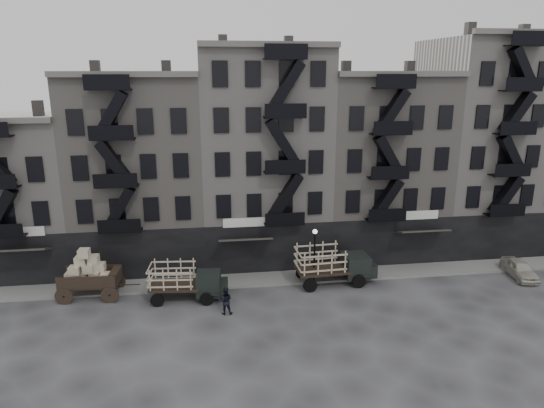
{
  "coord_description": "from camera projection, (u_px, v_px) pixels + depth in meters",
  "views": [
    {
      "loc": [
        -4.72,
        -30.11,
        15.51
      ],
      "look_at": [
        0.03,
        4.0,
        5.92
      ],
      "focal_mm": 32.0,
      "sensor_mm": 36.0,
      "label": 1
    }
  ],
  "objects": [
    {
      "name": "building_east",
      "position": [
        485.0,
        145.0,
        43.13
      ],
      "size": [
        10.0,
        11.35,
        19.2
      ],
      "color": "#A59E97",
      "rests_on": "ground"
    },
    {
      "name": "wagon",
      "position": [
        87.0,
        270.0,
        33.69
      ],
      "size": [
        4.41,
        2.57,
        3.61
      ],
      "rotation": [
        0.0,
        0.0,
        -0.06
      ],
      "color": "black",
      "rests_on": "ground"
    },
    {
      "name": "stake_truck_west",
      "position": [
        186.0,
        279.0,
        33.5
      ],
      "size": [
        5.46,
        2.6,
        2.66
      ],
      "rotation": [
        0.0,
        0.0,
        -0.09
      ],
      "color": "black",
      "rests_on": "ground"
    },
    {
      "name": "stake_truck_east",
      "position": [
        333.0,
        262.0,
        35.98
      ],
      "size": [
        6.04,
        2.75,
        2.97
      ],
      "rotation": [
        0.0,
        0.0,
        0.06
      ],
      "color": "black",
      "rests_on": "ground"
    },
    {
      "name": "pedestrian_mid",
      "position": [
        225.0,
        301.0,
        31.6
      ],
      "size": [
        0.94,
        0.75,
        1.87
      ],
      "primitive_type": "imported",
      "rotation": [
        0.0,
        0.0,
        3.09
      ],
      "color": "black",
      "rests_on": "ground"
    },
    {
      "name": "building_midwest",
      "position": [
        141.0,
        171.0,
        39.55
      ],
      "size": [
        10.0,
        11.35,
        16.2
      ],
      "color": "gray",
      "rests_on": "ground"
    },
    {
      "name": "building_west",
      "position": [
        14.0,
        193.0,
        38.63
      ],
      "size": [
        10.0,
        11.35,
        13.2
      ],
      "color": "#A59E97",
      "rests_on": "ground"
    },
    {
      "name": "car_east",
      "position": [
        520.0,
        269.0,
        37.35
      ],
      "size": [
        2.06,
        4.09,
        1.34
      ],
      "primitive_type": "imported",
      "rotation": [
        0.0,
        0.0,
        -0.13
      ],
      "color": "#AFAB9D",
      "rests_on": "ground"
    },
    {
      "name": "ground",
      "position": [
        280.0,
        302.0,
        33.51
      ],
      "size": [
        140.0,
        140.0,
        0.0
      ],
      "primitive_type": "plane",
      "color": "#38383A",
      "rests_on": "ground"
    },
    {
      "name": "building_mideast",
      "position": [
        376.0,
        165.0,
        42.2
      ],
      "size": [
        10.0,
        11.35,
        16.2
      ],
      "color": "gray",
      "rests_on": "ground"
    },
    {
      "name": "lamp_post",
      "position": [
        315.0,
        249.0,
        35.65
      ],
      "size": [
        0.36,
        0.36,
        4.28
      ],
      "color": "black",
      "rests_on": "ground"
    },
    {
      "name": "sidewalk",
      "position": [
        272.0,
        278.0,
        37.07
      ],
      "size": [
        55.0,
        2.5,
        0.15
      ],
      "primitive_type": "cube",
      "color": "slate",
      "rests_on": "ground"
    },
    {
      "name": "building_center",
      "position": [
        262.0,
        156.0,
        40.61
      ],
      "size": [
        10.0,
        11.35,
        18.2
      ],
      "color": "#A59E97",
      "rests_on": "ground"
    }
  ]
}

